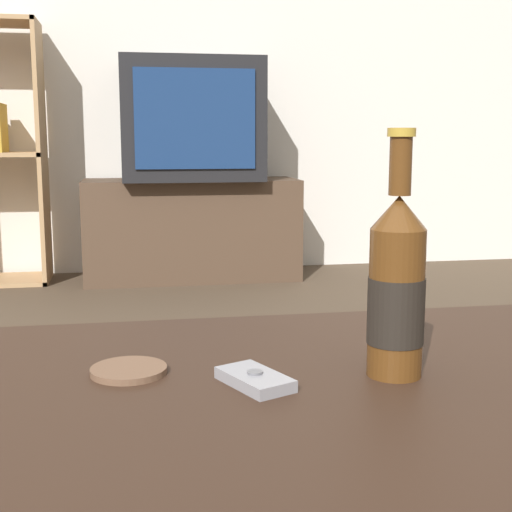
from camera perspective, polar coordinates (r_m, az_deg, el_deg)
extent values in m
cube|color=silver|center=(3.80, -8.66, 18.58)|extent=(8.00, 0.05, 2.60)
cube|color=#332116|center=(0.80, -0.85, -12.93)|extent=(1.33, 0.74, 0.04)
cube|color=#4C3828|center=(3.52, -5.18, 2.15)|extent=(1.04, 0.39, 0.49)
cube|color=black|center=(3.50, -5.31, 10.75)|extent=(0.65, 0.54, 0.56)
cube|color=navy|center=(3.22, -4.88, 10.87)|extent=(0.54, 0.01, 0.44)
cube|color=tan|center=(3.56, -16.73, 7.81)|extent=(0.02, 0.30, 1.22)
cube|color=tan|center=(3.65, -19.62, -1.83)|extent=(0.45, 0.30, 0.02)
cylinder|color=#563314|center=(0.86, 11.14, -3.73)|extent=(0.07, 0.07, 0.18)
cylinder|color=black|center=(0.87, 11.12, -4.30)|extent=(0.07, 0.07, 0.08)
cone|color=#563314|center=(0.85, 11.37, 3.44)|extent=(0.07, 0.07, 0.04)
cylinder|color=#563314|center=(0.84, 11.49, 7.05)|extent=(0.03, 0.03, 0.07)
cylinder|color=#B79333|center=(0.84, 11.58, 9.67)|extent=(0.03, 0.03, 0.01)
cube|color=gray|center=(0.84, -0.09, -9.84)|extent=(0.09, 0.11, 0.01)
cylinder|color=slate|center=(0.83, -0.09, -9.29)|extent=(0.02, 0.02, 0.00)
cylinder|color=brown|center=(0.89, -10.15, -8.99)|extent=(0.09, 0.09, 0.01)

